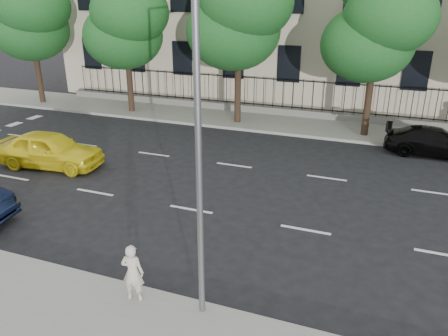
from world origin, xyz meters
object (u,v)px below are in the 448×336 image
object	(u,v)px
yellow_taxi	(50,150)
black_sedan	(435,142)
street_light	(208,92)
woman_near	(133,273)

from	to	relation	value
yellow_taxi	black_sedan	size ratio (longest dim) A/B	1.03
street_light	black_sedan	bearing A→B (deg)	66.69
street_light	black_sedan	distance (m)	15.13
yellow_taxi	woman_near	xyz separation A→B (m)	(8.18, -6.57, 0.11)
woman_near	yellow_taxi	bearing A→B (deg)	-49.21
street_light	yellow_taxi	distance (m)	12.26
yellow_taxi	woman_near	distance (m)	10.49
street_light	woman_near	world-z (taller)	street_light
street_light	black_sedan	xyz separation A→B (m)	(5.72, 13.27, -4.50)
street_light	yellow_taxi	xyz separation A→B (m)	(-9.86, 5.84, -4.37)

